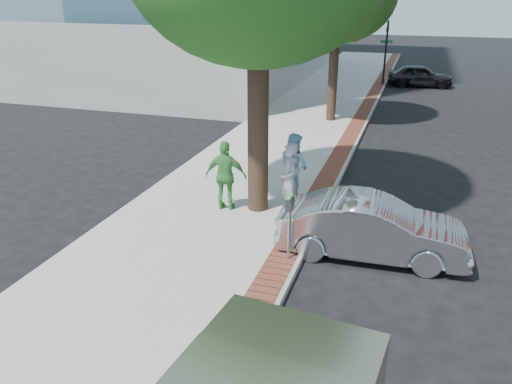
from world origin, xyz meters
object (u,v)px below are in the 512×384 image
at_px(parking_meter, 290,213).
at_px(person_green, 226,176).
at_px(person_officer, 294,166).
at_px(sedan_silver, 372,228).
at_px(person_gray, 289,180).
at_px(bg_car, 420,76).

bearing_deg(parking_meter, person_green, 137.35).
xyz_separation_m(person_officer, sedan_silver, (2.34, -2.32, -0.40)).
relative_size(person_green, sedan_silver, 0.45).
distance_m(person_gray, sedan_silver, 2.52).
bearing_deg(person_officer, parking_meter, 136.29).
xyz_separation_m(parking_meter, person_officer, (-0.74, 3.27, -0.14)).
height_order(parking_meter, sedan_silver, parking_meter).
xyz_separation_m(sedan_silver, bg_car, (0.57, 21.92, -0.02)).
bearing_deg(person_gray, person_green, -119.57).
bearing_deg(person_officer, person_green, 73.98).
distance_m(person_green, sedan_silver, 3.97).
xyz_separation_m(parking_meter, bg_car, (2.18, 22.87, -0.55)).
height_order(parking_meter, person_gray, person_gray).
xyz_separation_m(person_gray, sedan_silver, (2.18, -1.20, -0.42)).
height_order(person_gray, bg_car, person_gray).
height_order(person_green, bg_car, person_green).
bearing_deg(parking_meter, person_gray, 104.91).
xyz_separation_m(parking_meter, person_gray, (-0.57, 2.15, -0.11)).
distance_m(sedan_silver, bg_car, 21.92).
bearing_deg(sedan_silver, person_officer, 42.23).
relative_size(parking_meter, person_officer, 0.81).
bearing_deg(person_gray, parking_meter, -18.79).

